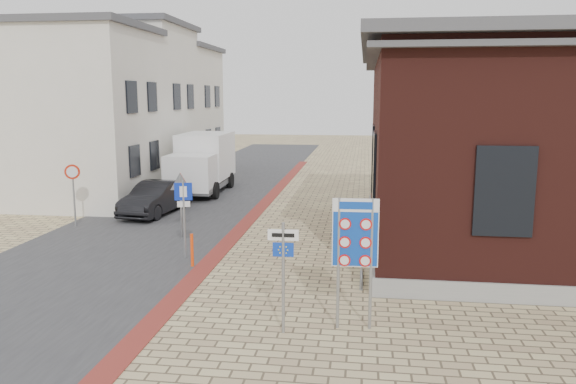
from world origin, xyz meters
The scene contains 16 objects.
ground centered at (0.00, 0.00, 0.00)m, with size 120.00×120.00×0.00m, color tan.
road_strip centered at (-5.50, 15.00, 0.01)m, with size 7.00×60.00×0.02m, color #38383A.
curb_strip centered at (-2.00, 10.00, 0.01)m, with size 0.60×40.00×0.02m, color maroon.
brick_building centered at (8.99, 7.00, 3.49)m, with size 13.00×13.00×6.80m.
townhouse_near centered at (-10.99, 12.00, 4.17)m, with size 7.40×6.40×8.30m.
townhouse_mid centered at (-10.99, 18.00, 4.57)m, with size 7.40×6.40×9.10m.
townhouse_far centered at (-10.99, 24.00, 4.17)m, with size 7.40×6.40×8.30m.
bike_rack centered at (2.65, 2.20, 0.26)m, with size 0.08×1.80×0.60m.
sedan centered at (-6.23, 9.93, 0.70)m, with size 1.49×4.28×1.41m, color black.
box_truck centered at (-5.79, 15.58, 1.59)m, with size 2.62×5.92×3.07m.
border_sign centered at (2.50, -1.06, 2.10)m, with size 1.00×0.10×2.92m.
essen_sign centered at (1.00, -1.50, 1.61)m, with size 0.66×0.07×2.44m.
parking_sign centered at (-2.88, 3.66, 1.69)m, with size 0.54×0.17×2.48m.
yield_sign centered at (-3.76, 6.00, 1.78)m, with size 0.83×0.15×2.34m.
speed_sign centered at (-8.50, 7.26, 1.65)m, with size 0.55×0.23×2.45m.
bollard centered at (-2.38, 2.80, 0.51)m, with size 0.09×0.09×1.02m, color #FF460D.
Camera 1 is at (2.65, -12.84, 5.07)m, focal length 35.00 mm.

